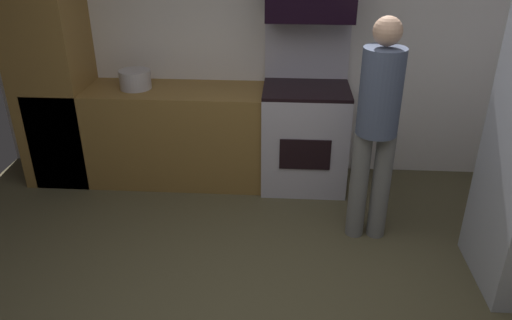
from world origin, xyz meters
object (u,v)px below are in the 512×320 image
(microwave, at_px, (310,1))
(person_cook, at_px, (377,122))
(stock_pot, at_px, (135,79))
(oven_range, at_px, (304,132))

(microwave, relative_size, person_cook, 0.43)
(person_cook, xyz_separation_m, stock_pot, (-2.02, 0.84, 0.02))
(microwave, height_order, stock_pot, microwave)
(stock_pot, bearing_deg, oven_range, -0.22)
(oven_range, height_order, stock_pot, oven_range)
(oven_range, bearing_deg, person_cook, -59.91)
(oven_range, xyz_separation_m, person_cook, (0.49, -0.84, 0.45))
(person_cook, bearing_deg, microwave, 117.72)
(person_cook, height_order, stock_pot, person_cook)
(person_cook, bearing_deg, oven_range, 120.09)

